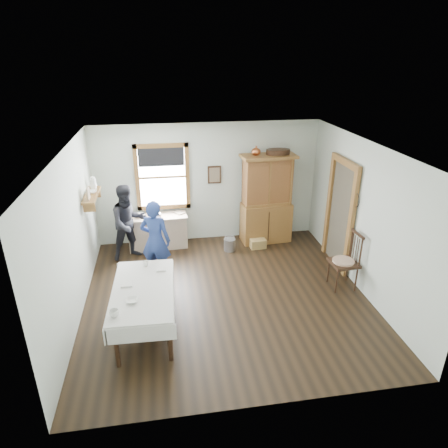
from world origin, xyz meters
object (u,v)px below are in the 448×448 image
object	(u,v)px
work_counter	(158,232)
pail	(230,244)
spindle_chair	(344,260)
wicker_basket	(258,243)
china_hutch	(267,199)
figure_dark	(129,225)
dining_table	(145,308)
woman_blue	(156,243)

from	to	relation	value
work_counter	pail	bearing A→B (deg)	-18.32
work_counter	spindle_chair	world-z (taller)	spindle_chair
wicker_basket	spindle_chair	bearing A→B (deg)	-57.41
wicker_basket	china_hutch	bearing A→B (deg)	53.07
figure_dark	pail	bearing A→B (deg)	-24.58
work_counter	spindle_chair	xyz separation A→B (m)	(3.38, -2.22, 0.18)
wicker_basket	figure_dark	xyz separation A→B (m)	(-2.78, -0.01, 0.65)
china_hutch	pail	size ratio (longest dim) A/B	7.38
work_counter	china_hutch	bearing A→B (deg)	-4.31
dining_table	spindle_chair	distance (m)	3.68
dining_table	woman_blue	distance (m)	1.60
dining_table	figure_dark	size ratio (longest dim) A/B	1.22
spindle_chair	figure_dark	size ratio (longest dim) A/B	0.74
pail	figure_dark	world-z (taller)	figure_dark
china_hutch	figure_dark	bearing A→B (deg)	-177.60
dining_table	wicker_basket	bearing A→B (deg)	45.52
wicker_basket	woman_blue	bearing A→B (deg)	-157.02
woman_blue	dining_table	bearing A→B (deg)	102.02
spindle_chair	figure_dark	bearing A→B (deg)	151.52
woman_blue	pail	bearing A→B (deg)	-130.19
spindle_chair	woman_blue	xyz separation A→B (m)	(-3.41, 0.88, 0.19)
spindle_chair	figure_dark	xyz separation A→B (m)	(-3.95, 1.82, 0.20)
work_counter	figure_dark	bearing A→B (deg)	-148.54
work_counter	figure_dark	distance (m)	0.79
wicker_basket	pail	bearing A→B (deg)	-177.59
dining_table	figure_dark	bearing A→B (deg)	97.80
china_hutch	dining_table	world-z (taller)	china_hutch
work_counter	dining_table	xyz separation A→B (m)	(-0.23, -2.88, -0.01)
china_hutch	pail	world-z (taller)	china_hutch
work_counter	china_hutch	xyz separation A→B (m)	(2.48, -0.04, 0.64)
woman_blue	china_hutch	bearing A→B (deg)	-132.86
work_counter	spindle_chair	size ratio (longest dim) A/B	1.19
dining_table	pail	world-z (taller)	dining_table
wicker_basket	woman_blue	distance (m)	2.51
figure_dark	wicker_basket	bearing A→B (deg)	-23.91
spindle_chair	wicker_basket	world-z (taller)	spindle_chair
china_hutch	wicker_basket	xyz separation A→B (m)	(-0.26, -0.35, -0.91)
work_counter	wicker_basket	world-z (taller)	work_counter
work_counter	woman_blue	size ratio (longest dim) A/B	0.89
spindle_chair	woman_blue	world-z (taller)	woman_blue
dining_table	pail	distance (m)	3.06
work_counter	china_hutch	distance (m)	2.56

